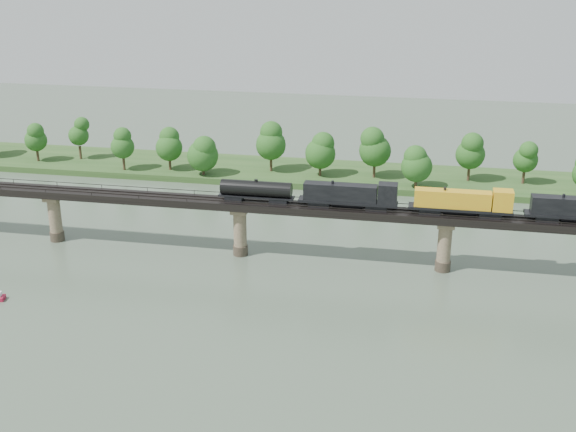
# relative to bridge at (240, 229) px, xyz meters

# --- Properties ---
(ground) EXTENTS (400.00, 400.00, 0.00)m
(ground) POSITION_rel_bridge_xyz_m (0.00, -30.00, -5.46)
(ground) COLOR #3D4E3D
(ground) RESTS_ON ground
(far_bank) EXTENTS (300.00, 24.00, 1.60)m
(far_bank) POSITION_rel_bridge_xyz_m (0.00, 55.00, -4.66)
(far_bank) COLOR #28481C
(far_bank) RESTS_ON ground
(bridge) EXTENTS (236.00, 30.00, 11.50)m
(bridge) POSITION_rel_bridge_xyz_m (0.00, 0.00, 0.00)
(bridge) COLOR #473A2D
(bridge) RESTS_ON ground
(bridge_superstructure) EXTENTS (220.00, 4.90, 0.75)m
(bridge_superstructure) POSITION_rel_bridge_xyz_m (0.00, 0.00, 6.33)
(bridge_superstructure) COLOR black
(bridge_superstructure) RESTS_ON bridge
(far_treeline) EXTENTS (289.06, 17.54, 13.60)m
(far_treeline) POSITION_rel_bridge_xyz_m (-8.21, 50.52, 3.37)
(far_treeline) COLOR #382619
(far_treeline) RESTS_ON far_bank
(freight_train) EXTENTS (76.64, 2.99, 5.28)m
(freight_train) POSITION_rel_bridge_xyz_m (35.48, 0.00, 8.56)
(freight_train) COLOR black
(freight_train) RESTS_ON bridge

